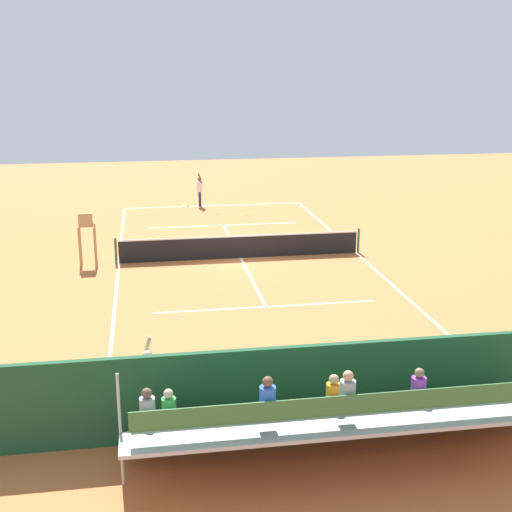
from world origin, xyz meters
TOP-DOWN VIEW (x-y plane):
  - ground_plane at (0.00, 0.00)m, footprint 60.00×60.00m
  - court_line_markings at (0.00, -0.04)m, footprint 10.10×22.20m
  - tennis_net at (0.00, 0.00)m, footprint 10.30×0.10m
  - backdrop_wall at (0.00, 14.00)m, footprint 18.00×0.16m
  - bleacher_stand at (0.15, 15.37)m, footprint 9.06×2.40m
  - umpire_chair at (6.20, -0.01)m, footprint 0.67×0.67m
  - courtside_bench at (-1.72, 13.27)m, footprint 1.80×0.40m
  - equipment_bag at (0.13, 13.40)m, footprint 0.90×0.36m
  - tennis_player at (0.76, -10.97)m, footprint 0.37×0.53m
  - tennis_racket at (1.64, -11.26)m, footprint 0.43×0.57m
  - tennis_ball_near at (-1.53, -8.00)m, footprint 0.07×0.07m
  - tennis_ball_far at (0.01, -8.67)m, footprint 0.07×0.07m
  - line_judge at (3.95, 12.96)m, footprint 0.36×0.53m

SIDE VIEW (x-z plane):
  - ground_plane at x=0.00m, z-range 0.00..0.00m
  - court_line_markings at x=0.00m, z-range 0.00..0.01m
  - tennis_racket at x=1.64m, z-range 0.00..0.03m
  - tennis_ball_near at x=-1.53m, z-range 0.00..0.07m
  - tennis_ball_far at x=0.01m, z-range 0.00..0.07m
  - equipment_bag at x=0.13m, z-range 0.00..0.36m
  - tennis_net at x=0.00m, z-range -0.03..1.04m
  - courtside_bench at x=-1.72m, z-range 0.09..1.02m
  - bleacher_stand at x=0.15m, z-range -0.30..2.18m
  - backdrop_wall at x=0.00m, z-range 0.00..2.00m
  - tennis_player at x=0.76m, z-range 0.05..1.98m
  - line_judge at x=3.95m, z-range 0.05..1.98m
  - umpire_chair at x=6.20m, z-range 0.24..2.38m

